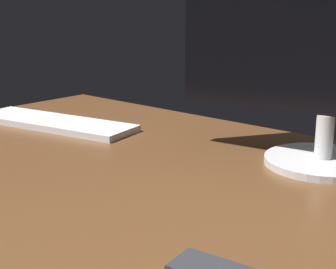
% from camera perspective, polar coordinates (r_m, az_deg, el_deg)
% --- Properties ---
extents(desk, '(1.40, 0.84, 0.02)m').
position_cam_1_polar(desk, '(0.96, -2.04, -4.38)').
color(desk, brown).
rests_on(desk, ground).
extents(monitor, '(0.60, 0.22, 0.47)m').
position_cam_1_polar(monitor, '(0.97, 17.94, 10.69)').
color(monitor, silver).
rests_on(monitor, desk).
extents(keyboard, '(0.45, 0.20, 0.02)m').
position_cam_1_polar(keyboard, '(1.31, -12.62, 1.30)').
color(keyboard, silver).
rests_on(keyboard, desk).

